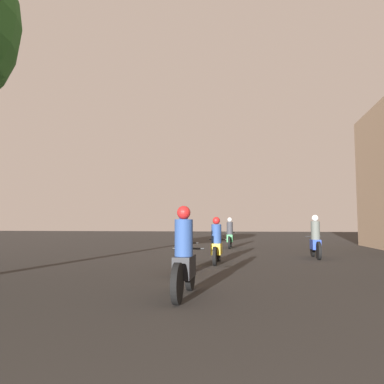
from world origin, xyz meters
TOP-DOWN VIEW (x-y plane):
  - motorcycle_black at (-1.32, 6.58)m, footprint 0.60×1.95m
  - motorcycle_orange at (-1.87, 9.61)m, footprint 0.60×2.12m
  - motorcycle_yellow at (-1.26, 12.18)m, footprint 0.60×1.93m
  - motorcycle_blue at (2.21, 14.55)m, footprint 0.60×2.00m
  - motorcycle_green at (-1.25, 19.89)m, footprint 0.60×2.01m

SIDE VIEW (x-z plane):
  - motorcycle_yellow at x=-1.26m, z-range -0.15..1.35m
  - motorcycle_orange at x=-1.87m, z-range -0.17..1.41m
  - motorcycle_black at x=-1.32m, z-range -0.16..1.44m
  - motorcycle_green at x=-1.25m, z-range -0.16..1.44m
  - motorcycle_blue at x=2.21m, z-range -0.16..1.45m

